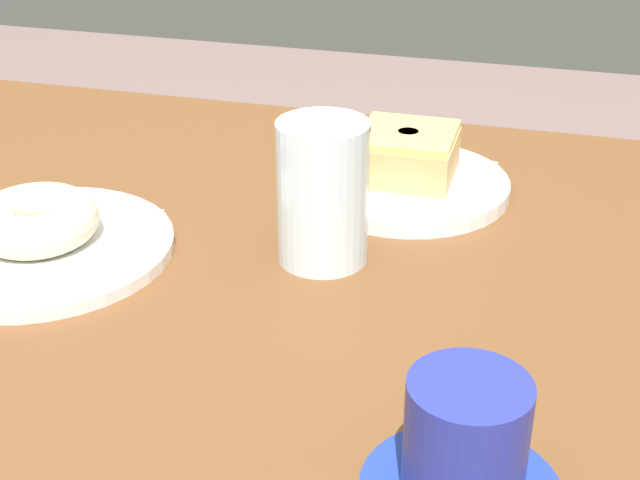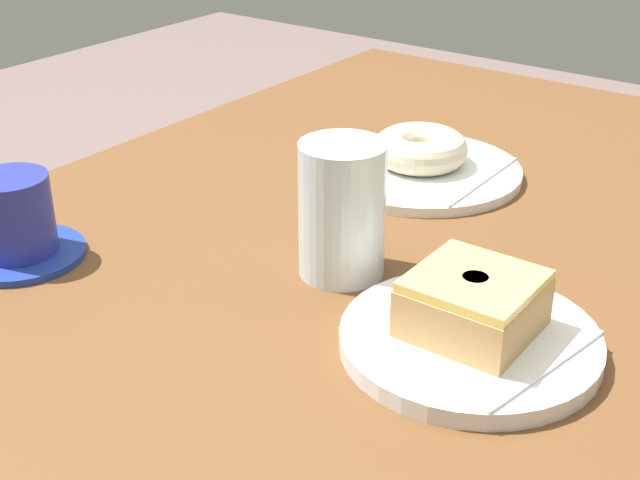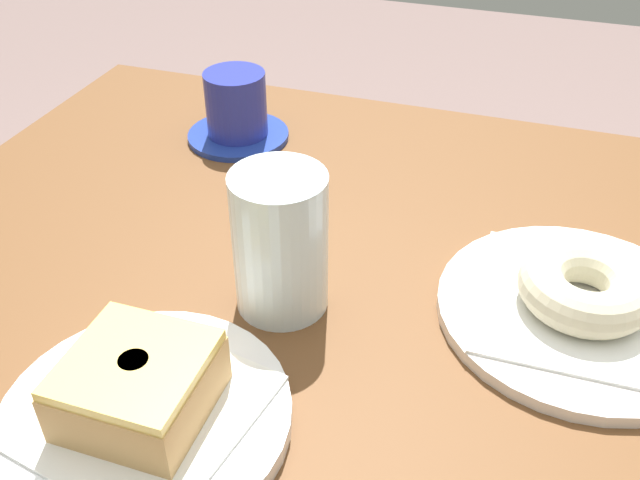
% 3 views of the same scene
% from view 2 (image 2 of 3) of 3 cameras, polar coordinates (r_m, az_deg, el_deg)
% --- Properties ---
extents(table, '(1.11, 0.79, 0.70)m').
position_cam_2_polar(table, '(0.97, 4.78, -2.62)').
color(table, brown).
rests_on(table, ground_plane).
extents(plate_sugar_ring, '(0.24, 0.24, 0.01)m').
position_cam_2_polar(plate_sugar_ring, '(1.03, 6.44, 4.47)').
color(plate_sugar_ring, white).
rests_on(plate_sugar_ring, table).
extents(napkin_sugar_ring, '(0.17, 0.17, 0.00)m').
position_cam_2_polar(napkin_sugar_ring, '(1.03, 6.46, 4.84)').
color(napkin_sugar_ring, white).
rests_on(napkin_sugar_ring, plate_sugar_ring).
extents(donut_sugar_ring, '(0.11, 0.11, 0.04)m').
position_cam_2_polar(donut_sugar_ring, '(1.02, 6.52, 5.90)').
color(donut_sugar_ring, beige).
rests_on(donut_sugar_ring, napkin_sugar_ring).
extents(plate_glazed_square, '(0.21, 0.21, 0.02)m').
position_cam_2_polar(plate_glazed_square, '(0.71, 9.66, -6.43)').
color(plate_glazed_square, white).
rests_on(plate_glazed_square, table).
extents(napkin_glazed_square, '(0.17, 0.17, 0.00)m').
position_cam_2_polar(napkin_glazed_square, '(0.71, 9.71, -5.82)').
color(napkin_glazed_square, white).
rests_on(napkin_glazed_square, plate_glazed_square).
extents(donut_glazed_square, '(0.09, 0.09, 0.05)m').
position_cam_2_polar(donut_glazed_square, '(0.70, 9.87, -4.06)').
color(donut_glazed_square, tan).
rests_on(donut_glazed_square, napkin_glazed_square).
extents(water_glass, '(0.08, 0.08, 0.13)m').
position_cam_2_polar(water_glass, '(0.79, 1.43, 1.96)').
color(water_glass, silver).
rests_on(water_glass, table).
extents(coffee_cup, '(0.12, 0.12, 0.08)m').
position_cam_2_polar(coffee_cup, '(0.87, -19.09, 1.14)').
color(coffee_cup, navy).
rests_on(coffee_cup, table).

